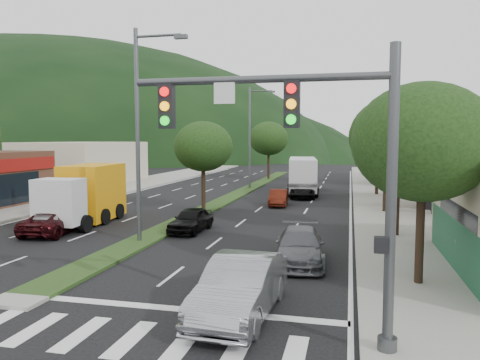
% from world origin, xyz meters
% --- Properties ---
extents(ground, '(160.00, 160.00, 0.00)m').
position_xyz_m(ground, '(0.00, 0.00, 0.00)').
color(ground, black).
rests_on(ground, ground).
extents(sidewalk_right, '(5.00, 90.00, 0.15)m').
position_xyz_m(sidewalk_right, '(12.50, 25.00, 0.07)').
color(sidewalk_right, gray).
rests_on(sidewalk_right, ground).
extents(sidewalk_left, '(6.00, 90.00, 0.15)m').
position_xyz_m(sidewalk_left, '(-13.00, 25.00, 0.07)').
color(sidewalk_left, gray).
rests_on(sidewalk_left, ground).
extents(median, '(1.60, 56.00, 0.12)m').
position_xyz_m(median, '(0.00, 28.00, 0.06)').
color(median, '#213714').
rests_on(median, ground).
extents(traffic_signal, '(6.12, 0.40, 7.00)m').
position_xyz_m(traffic_signal, '(9.03, -1.54, 4.65)').
color(traffic_signal, '#47494C').
rests_on(traffic_signal, ground).
extents(bldg_left_far, '(9.00, 14.00, 4.60)m').
position_xyz_m(bldg_left_far, '(-19.00, 34.00, 2.30)').
color(bldg_left_far, beige).
rests_on(bldg_left_far, ground).
extents(bldg_right_far, '(10.00, 16.00, 5.20)m').
position_xyz_m(bldg_right_far, '(19.50, 44.00, 2.60)').
color(bldg_right_far, beige).
rests_on(bldg_right_far, ground).
extents(hill_far, '(176.00, 132.00, 82.00)m').
position_xyz_m(hill_far, '(-80.00, 110.00, 0.00)').
color(hill_far, black).
rests_on(hill_far, ground).
extents(tree_r_a, '(4.60, 4.60, 6.63)m').
position_xyz_m(tree_r_a, '(12.00, 4.00, 4.82)').
color(tree_r_a, black).
rests_on(tree_r_a, sidewalk_right).
extents(tree_r_b, '(4.80, 4.80, 6.94)m').
position_xyz_m(tree_r_b, '(12.00, 12.00, 5.04)').
color(tree_r_b, black).
rests_on(tree_r_b, sidewalk_right).
extents(tree_r_c, '(4.40, 4.40, 6.48)m').
position_xyz_m(tree_r_c, '(12.00, 20.00, 4.75)').
color(tree_r_c, black).
rests_on(tree_r_c, sidewalk_right).
extents(tree_r_d, '(5.00, 5.00, 7.17)m').
position_xyz_m(tree_r_d, '(12.00, 30.00, 5.18)').
color(tree_r_d, black).
rests_on(tree_r_d, sidewalk_right).
extents(tree_r_e, '(4.60, 4.60, 6.71)m').
position_xyz_m(tree_r_e, '(12.00, 40.00, 4.89)').
color(tree_r_e, black).
rests_on(tree_r_e, sidewalk_right).
extents(tree_med_near, '(4.00, 4.00, 6.02)m').
position_xyz_m(tree_med_near, '(0.00, 18.00, 4.43)').
color(tree_med_near, black).
rests_on(tree_med_near, median).
extents(tree_med_far, '(4.80, 4.80, 6.94)m').
position_xyz_m(tree_med_far, '(0.00, 44.00, 5.01)').
color(tree_med_far, black).
rests_on(tree_med_far, median).
extents(streetlight_near, '(2.60, 0.25, 10.00)m').
position_xyz_m(streetlight_near, '(0.21, 8.00, 5.58)').
color(streetlight_near, '#47494C').
rests_on(streetlight_near, ground).
extents(streetlight_mid, '(2.60, 0.25, 10.00)m').
position_xyz_m(streetlight_mid, '(0.21, 33.00, 5.58)').
color(streetlight_mid, '#47494C').
rests_on(streetlight_mid, ground).
extents(sedan_silver, '(1.98, 5.05, 1.64)m').
position_xyz_m(sedan_silver, '(6.80, 0.14, 0.82)').
color(sedan_silver, '#919398').
rests_on(sedan_silver, ground).
extents(suv_maroon, '(2.56, 4.65, 1.23)m').
position_xyz_m(suv_maroon, '(-5.27, 8.99, 0.62)').
color(suv_maroon, black).
rests_on(suv_maroon, ground).
extents(car_queue_a, '(1.70, 3.82, 1.28)m').
position_xyz_m(car_queue_a, '(1.50, 11.14, 0.64)').
color(car_queue_a, black).
rests_on(car_queue_a, ground).
extents(car_queue_b, '(2.35, 4.82, 1.35)m').
position_xyz_m(car_queue_b, '(7.82, 6.14, 0.67)').
color(car_queue_b, '#545559').
rests_on(car_queue_b, ground).
extents(car_queue_c, '(1.53, 3.70, 1.19)m').
position_xyz_m(car_queue_c, '(4.58, 21.93, 0.60)').
color(car_queue_c, '#52190D').
rests_on(car_queue_c, ground).
extents(car_queue_d, '(2.56, 4.63, 1.23)m').
position_xyz_m(car_queue_d, '(5.79, 26.93, 0.61)').
color(car_queue_d, black).
rests_on(car_queue_d, ground).
extents(box_truck, '(3.17, 7.08, 3.40)m').
position_xyz_m(box_truck, '(-5.25, 12.07, 1.61)').
color(box_truck, silver).
rests_on(box_truck, ground).
extents(motorhome, '(3.42, 8.56, 3.20)m').
position_xyz_m(motorhome, '(5.50, 30.32, 1.70)').
color(motorhome, silver).
rests_on(motorhome, ground).
extents(a_frame_sign, '(0.69, 0.79, 1.53)m').
position_xyz_m(a_frame_sign, '(13.84, 5.57, 0.83)').
color(a_frame_sign, '#D6C482').
rests_on(a_frame_sign, sidewalk_right).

